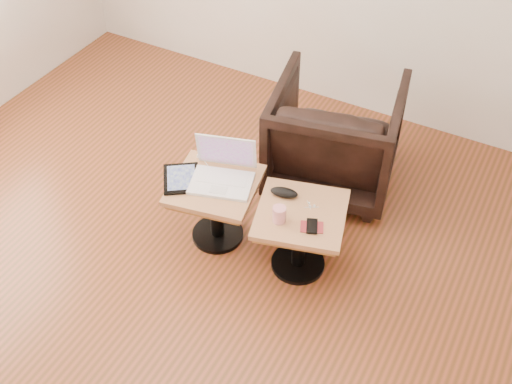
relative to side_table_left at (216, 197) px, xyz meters
The scene contains 11 objects.
room_shell 1.14m from the side_table_left, 87.04° to the right, with size 4.52×4.52×2.71m.
side_table_left is the anchor object (origin of this frame).
side_table_right 0.55m from the side_table_left, ahead, with size 0.60×0.60×0.45m.
laptop 0.17m from the side_table_left, 63.72° to the left, with size 0.42×0.38×0.25m.
tablet 0.23m from the side_table_left, 160.27° to the right, with size 0.32×0.33×0.02m.
charging_adapter 0.28m from the side_table_left, 140.09° to the left, with size 0.04×0.04×0.02m, color white.
glasses_case 0.44m from the side_table_left, 13.47° to the left, with size 0.16×0.07×0.05m, color black.
striped_cup 0.50m from the side_table_left, 11.37° to the right, with size 0.07×0.07×0.10m, color #ED435E.
earbuds_tangle 0.59m from the side_table_left, ahead, with size 0.07×0.05×0.01m.
phone_on_sleeve 0.66m from the side_table_left, ahead, with size 0.15×0.13×0.02m.
armchair 0.93m from the side_table_left, 63.98° to the left, with size 0.79×0.82×0.74m, color black.
Camera 1 is at (1.50, -1.79, 2.95)m, focal length 45.00 mm.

